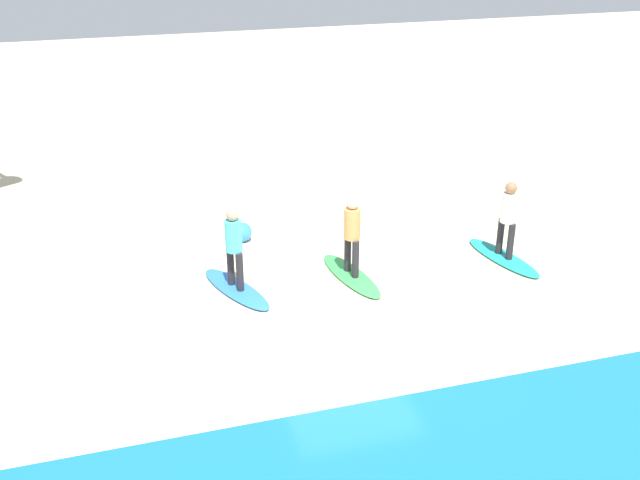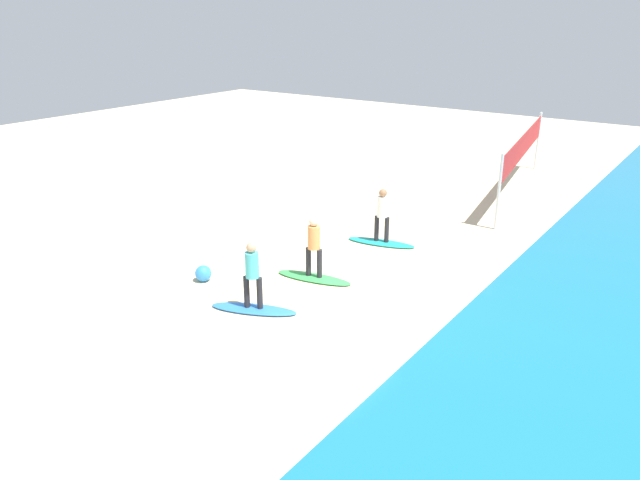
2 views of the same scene
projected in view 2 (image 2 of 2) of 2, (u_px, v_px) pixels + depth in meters
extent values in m
plane|color=beige|center=(337.00, 293.00, 15.76)|extent=(60.00, 60.00, 0.00)
ellipsoid|color=teal|center=(381.00, 242.00, 19.04)|extent=(0.99, 2.17, 0.09)
cylinder|color=#232328|center=(387.00, 230.00, 18.83)|extent=(0.14, 0.14, 0.78)
cylinder|color=#232328|center=(377.00, 228.00, 18.95)|extent=(0.14, 0.14, 0.78)
cylinder|color=white|center=(382.00, 207.00, 18.64)|extent=(0.32, 0.32, 0.62)
sphere|color=#9E704C|center=(383.00, 193.00, 18.49)|extent=(0.24, 0.24, 0.24)
ellipsoid|color=green|center=(314.00, 278.00, 16.56)|extent=(0.93, 2.17, 0.09)
cylinder|color=#232328|center=(319.00, 263.00, 16.35)|extent=(0.14, 0.14, 0.78)
cylinder|color=#232328|center=(308.00, 262.00, 16.47)|extent=(0.14, 0.14, 0.78)
cylinder|color=#E58C4C|center=(314.00, 237.00, 16.17)|extent=(0.32, 0.32, 0.62)
sphere|color=beige|center=(314.00, 222.00, 16.02)|extent=(0.24, 0.24, 0.24)
ellipsoid|color=blue|center=(254.00, 309.00, 14.84)|extent=(1.31, 2.16, 0.09)
cylinder|color=#232328|center=(260.00, 293.00, 14.66)|extent=(0.14, 0.14, 0.78)
cylinder|color=#232328|center=(247.00, 292.00, 14.73)|extent=(0.14, 0.14, 0.78)
cylinder|color=#4CC6D1|center=(252.00, 265.00, 14.45)|extent=(0.32, 0.32, 0.62)
sphere|color=tan|center=(251.00, 248.00, 14.30)|extent=(0.24, 0.24, 0.24)
cylinder|color=silver|center=(538.00, 141.00, 27.49)|extent=(0.10, 0.10, 2.50)
cylinder|color=silver|center=(499.00, 192.00, 19.89)|extent=(0.10, 0.10, 2.50)
cube|color=red|center=(523.00, 145.00, 23.46)|extent=(8.88, 1.50, 0.90)
sphere|color=#338CE5|center=(203.00, 273.00, 16.40)|extent=(0.43, 0.43, 0.43)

